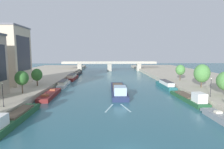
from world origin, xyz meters
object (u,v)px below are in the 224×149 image
object	(u,v)px
lamppost_right_bank	(211,86)
tree_left_end_of_row	(22,78)
moored_boat_left_upstream	(78,73)
tree_right_by_lamp	(202,73)
moored_boat_left_second	(14,118)
tree_left_third	(37,75)
bridge_far	(109,65)
barge_midriver	(119,90)
tree_right_end_of_row	(180,70)
moored_boat_left_downstream	(73,77)
lamppost_left_bank	(3,94)
moored_boat_right_lone	(189,98)
moored_boat_left_midway	(64,83)
moored_boat_left_lone	(50,94)
moored_boat_right_gap_after	(166,85)

from	to	relation	value
lamppost_right_bank	tree_left_end_of_row	bearing A→B (deg)	173.65
moored_boat_left_upstream	tree_right_by_lamp	world-z (taller)	tree_right_by_lamp
moored_boat_left_second	tree_left_third	distance (m)	27.60
moored_boat_left_upstream	tree_left_third	xyz separation A→B (m)	(-5.76, -46.07, 4.63)
tree_left_third	bridge_far	distance (m)	70.05
tree_left_end_of_row	lamppost_right_bank	size ratio (longest dim) A/B	1.30
barge_midriver	tree_right_end_of_row	size ratio (longest dim) A/B	4.00
moored_boat_left_downstream	lamppost_left_bank	xyz separation A→B (m)	(-4.31, -48.56, 3.22)
tree_left_end_of_row	lamppost_right_bank	xyz separation A→B (m)	(46.76, -5.20, -1.54)
moored_boat_left_second	moored_boat_right_lone	distance (m)	39.17
moored_boat_left_midway	moored_boat_right_lone	xyz separation A→B (m)	(36.71, -22.68, -0.02)
tree_left_end_of_row	lamppost_right_bank	distance (m)	47.07
moored_boat_left_lone	bridge_far	xyz separation A→B (m)	(18.27, 73.05, 3.61)
tree_left_end_of_row	lamppost_left_bank	xyz separation A→B (m)	(1.83, -11.95, -1.40)
lamppost_right_bank	tree_left_third	bearing A→B (deg)	161.36
bridge_far	moored_boat_left_midway	bearing A→B (deg)	-107.85
bridge_far	moored_boat_left_downstream	bearing A→B (deg)	-114.56
moored_boat_left_upstream	lamppost_right_bank	size ratio (longest dim) A/B	3.71
tree_left_third	lamppost_right_bank	world-z (taller)	tree_left_third
barge_midriver	moored_boat_right_gap_after	world-z (taller)	barge_midriver
moored_boat_left_downstream	moored_boat_left_upstream	xyz separation A→B (m)	(-0.59, 20.10, -0.46)
bridge_far	tree_right_end_of_row	bearing A→B (deg)	-65.33
barge_midriver	tree_left_third	bearing A→B (deg)	171.56
tree_left_third	lamppost_left_bank	xyz separation A→B (m)	(2.04, -22.58, -0.95)
moored_boat_left_second	tree_left_end_of_row	size ratio (longest dim) A/B	2.72
barge_midriver	moored_boat_left_lone	distance (m)	19.88
tree_right_end_of_row	lamppost_right_bank	bearing A→B (deg)	-97.40
moored_boat_right_gap_after	moored_boat_left_lone	bearing A→B (deg)	-162.94
tree_left_third	tree_right_by_lamp	size ratio (longest dim) A/B	0.78
tree_right_by_lamp	lamppost_right_bank	size ratio (longest dim) A/B	1.58
tree_right_end_of_row	moored_boat_left_midway	bearing A→B (deg)	-179.26
moored_boat_left_lone	tree_left_end_of_row	world-z (taller)	tree_left_end_of_row
moored_boat_left_lone	moored_boat_right_lone	xyz separation A→B (m)	(36.72, -6.34, 0.32)
moored_boat_left_downstream	tree_right_by_lamp	bearing A→B (deg)	-34.17
moored_boat_left_downstream	moored_boat_right_gap_after	xyz separation A→B (m)	(36.49, -22.16, 0.01)
moored_boat_right_lone	moored_boat_right_gap_after	distance (m)	17.59
moored_boat_left_lone	moored_boat_left_upstream	size ratio (longest dim) A/B	0.91
barge_midriver	tree_right_by_lamp	bearing A→B (deg)	-1.17
moored_boat_left_upstream	moored_boat_left_midway	bearing A→B (deg)	-89.31
tree_right_end_of_row	bridge_far	bearing A→B (deg)	114.67
tree_left_third	moored_boat_right_gap_after	bearing A→B (deg)	5.09
lamppost_right_bank	barge_midriver	bearing A→B (deg)	150.47
tree_left_end_of_row	moored_boat_right_gap_after	bearing A→B (deg)	18.73
moored_boat_left_lone	tree_right_end_of_row	size ratio (longest dim) A/B	2.50
moored_boat_right_lone	moored_boat_left_second	bearing A→B (deg)	-160.87
moored_boat_left_lone	moored_boat_right_lone	size ratio (longest dim) A/B	0.94
moored_boat_left_second	moored_boat_left_downstream	xyz separation A→B (m)	(0.44, 52.58, 0.18)
tree_left_end_of_row	moored_boat_left_midway	bearing A→B (deg)	72.93
moored_boat_left_midway	moored_boat_left_downstream	xyz separation A→B (m)	(0.14, 17.06, 0.15)
lamppost_left_bank	moored_boat_right_lone	bearing A→B (deg)	12.17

